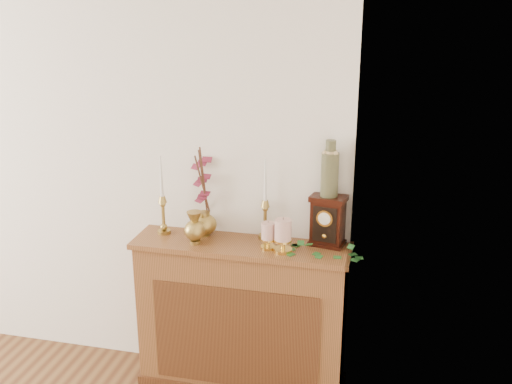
% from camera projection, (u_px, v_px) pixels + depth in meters
% --- Properties ---
extents(console_shelf, '(1.24, 0.34, 0.93)m').
position_uv_depth(console_shelf, '(242.00, 320.00, 3.53)').
color(console_shelf, brown).
rests_on(console_shelf, ground).
extents(candlestick_left, '(0.08, 0.08, 0.47)m').
position_uv_depth(candlestick_left, '(163.00, 209.00, 3.47)').
color(candlestick_left, '#B49B48').
rests_on(candlestick_left, console_shelf).
extents(candlestick_center, '(0.08, 0.08, 0.47)m').
position_uv_depth(candlestick_center, '(265.00, 213.00, 3.40)').
color(candlestick_center, '#B49B48').
rests_on(candlestick_center, console_shelf).
extents(bud_vase, '(0.12, 0.12, 0.19)m').
position_uv_depth(bud_vase, '(195.00, 228.00, 3.34)').
color(bud_vase, '#B49B48').
rests_on(bud_vase, console_shelf).
extents(ginger_jar, '(0.22, 0.24, 0.54)m').
position_uv_depth(ginger_jar, '(203.00, 194.00, 3.44)').
color(ginger_jar, '#B49B48').
rests_on(ginger_jar, console_shelf).
extents(pillar_candle_left, '(0.08, 0.08, 0.16)m').
position_uv_depth(pillar_candle_left, '(268.00, 234.00, 3.28)').
color(pillar_candle_left, '#E0B74E').
rests_on(pillar_candle_left, console_shelf).
extents(pillar_candle_right, '(0.10, 0.10, 0.20)m').
position_uv_depth(pillar_candle_right, '(283.00, 234.00, 3.23)').
color(pillar_candle_right, '#E0B74E').
rests_on(pillar_candle_right, console_shelf).
extents(ivy_garland, '(0.38, 0.14, 0.07)m').
position_uv_depth(ivy_garland, '(320.00, 251.00, 3.24)').
color(ivy_garland, '#256326').
rests_on(ivy_garland, console_shelf).
extents(mantel_clock, '(0.21, 0.17, 0.29)m').
position_uv_depth(mantel_clock, '(328.00, 221.00, 3.31)').
color(mantel_clock, black).
rests_on(mantel_clock, console_shelf).
extents(ceramic_vase, '(0.10, 0.10, 0.31)m').
position_uv_depth(ceramic_vase, '(330.00, 171.00, 3.23)').
color(ceramic_vase, '#1C392D').
rests_on(ceramic_vase, mantel_clock).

